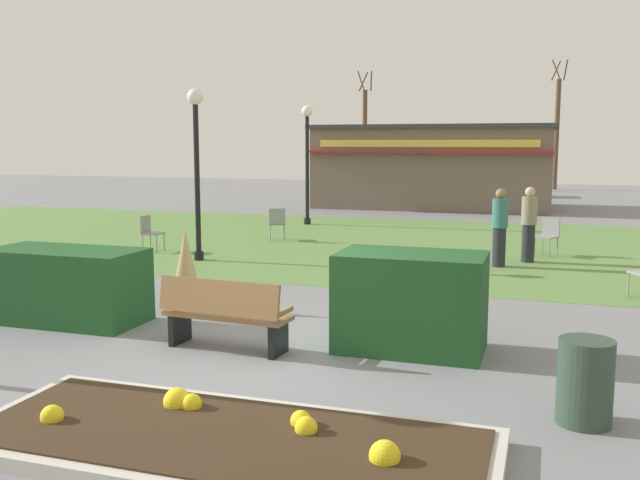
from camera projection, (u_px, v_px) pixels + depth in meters
The scene contains 21 objects.
ground_plane at pixel (261, 357), 8.81m from camera, with size 80.00×80.00×0.00m, color slate.
lawn_patch at pixel (413, 244), 18.51m from camera, with size 36.00×12.00×0.01m, color #5B8442.
flower_bed at pixel (225, 441), 6.10m from camera, with size 4.68×1.88×0.32m.
park_bench at pixel (225, 314), 9.01m from camera, with size 1.73×0.65×0.95m.
hedge_left at pixel (66, 285), 10.47m from camera, with size 2.33×1.10×1.10m, color #1E4C23.
hedge_right at pixel (411, 302), 9.01m from camera, with size 1.86×1.10×1.27m, color #1E4C23.
ornamental_grass_behind_left at pixel (383, 298), 9.50m from camera, with size 0.75×0.75×1.16m, color tan.
ornamental_grass_behind_right at pixel (186, 269), 11.33m from camera, with size 0.57×0.57×1.28m, color tan.
lamppost_mid at pixel (196, 153), 15.70m from camera, with size 0.36×0.36×3.85m.
lamppost_far at pixel (307, 150), 22.73m from camera, with size 0.36×0.36×3.85m.
trash_bin at pixel (585, 382), 6.66m from camera, with size 0.52×0.52×0.82m, color #2D4233.
food_kiosk at pixel (435, 166), 29.23m from camera, with size 9.64×5.49×3.37m.
cafe_chair_west at pixel (150, 230), 17.25m from camera, with size 0.46×0.46×0.89m.
cafe_chair_east at pixel (548, 233), 16.62m from camera, with size 0.59×0.59×0.89m.
cafe_chair_center at pixel (277, 221), 19.20m from camera, with size 0.58×0.58×0.89m.
person_strolling at pixel (529, 224), 15.65m from camera, with size 0.34×0.34×1.69m.
person_standing at pixel (500, 227), 15.08m from camera, with size 0.34×0.34×1.69m.
parked_car_west_slot at pixel (405, 181), 36.73m from camera, with size 4.28×2.20×1.20m.
parked_car_center_slot at pixel (501, 183), 35.21m from camera, with size 4.20×2.06×1.20m.
tree_right_bg at pixel (557, 132), 39.82m from camera, with size 0.91×0.96×7.26m.
tree_center_bg at pixel (365, 136), 41.07m from camera, with size 0.91×0.96×6.76m.
Camera 1 is at (3.35, -7.87, 2.66)m, focal length 39.43 mm.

